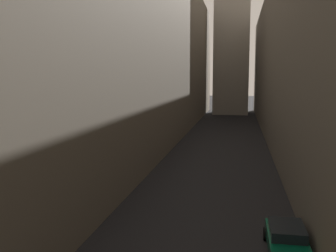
{
  "coord_description": "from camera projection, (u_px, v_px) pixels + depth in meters",
  "views": [
    {
      "loc": [
        2.08,
        4.25,
        8.28
      ],
      "look_at": [
        0.0,
        15.56,
        6.84
      ],
      "focal_mm": 41.83,
      "sensor_mm": 36.0,
      "label": 1
    }
  ],
  "objects": [
    {
      "name": "ground_plane",
      "position": [
        220.0,
        151.0,
        44.1
      ],
      "size": [
        264.0,
        264.0,
        0.0
      ],
      "primitive_type": "plane",
      "color": "black"
    },
    {
      "name": "building_block_left",
      "position": [
        127.0,
        48.0,
        46.63
      ],
      "size": [
        11.58,
        108.0,
        23.34
      ],
      "primitive_type": "cube",
      "color": "#756B5B",
      "rests_on": "ground"
    },
    {
      "name": "building_block_right",
      "position": [
        333.0,
        59.0,
        42.64
      ],
      "size": [
        12.88,
        108.0,
        20.35
      ],
      "primitive_type": "cube",
      "color": "#60594F",
      "rests_on": "ground"
    },
    {
      "name": "parked_car_right_far",
      "position": [
        287.0,
        239.0,
        18.35
      ],
      "size": [
        1.96,
        4.37,
        1.37
      ],
      "rotation": [
        0.0,
        0.0,
        1.57
      ],
      "color": "#05472D",
      "rests_on": "ground"
    }
  ]
}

